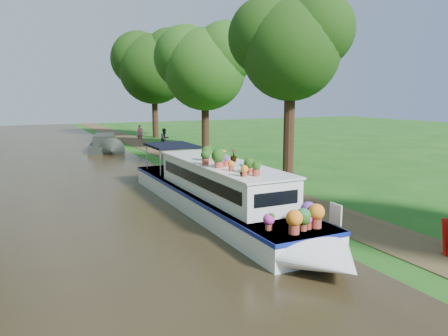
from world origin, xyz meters
TOP-DOWN VIEW (x-y plane):
  - ground at (0.00, 0.00)m, footprint 100.00×100.00m
  - canal_water at (-6.00, 0.00)m, footprint 10.00×100.00m
  - towpath at (1.20, 0.00)m, footprint 2.20×100.00m
  - plant_boat at (-2.25, -1.83)m, footprint 2.29×13.52m
  - tree_near_overhang at (3.79, 3.06)m, footprint 5.52×5.28m
  - tree_near_mid at (4.48, 15.08)m, footprint 6.90×6.60m
  - tree_near_far at (3.98, 26.09)m, footprint 7.59×7.26m
  - second_boat at (-2.48, 17.87)m, footprint 3.07×6.57m
  - pedestrian_pink at (1.50, 22.46)m, footprint 0.57×0.38m
  - pedestrian_dark at (1.90, 16.83)m, footprint 0.92×0.82m
  - verge_plant at (0.05, 0.34)m, footprint 0.53×0.50m

SIDE VIEW (x-z plane):
  - ground at x=0.00m, z-range 0.00..0.00m
  - canal_water at x=-6.00m, z-range 0.00..0.02m
  - towpath at x=1.20m, z-range 0.00..0.03m
  - verge_plant at x=0.05m, z-range 0.00..0.47m
  - second_boat at x=-2.48m, z-range -0.11..1.10m
  - pedestrian_pink at x=1.50m, z-range 0.03..1.56m
  - pedestrian_dark at x=1.90m, z-range 0.03..1.59m
  - plant_boat at x=-2.25m, z-range -0.30..2.00m
  - tree_near_mid at x=4.48m, z-range 1.74..11.14m
  - tree_near_overhang at x=3.79m, z-range 2.11..11.10m
  - tree_near_far at x=3.98m, z-range 1.90..12.20m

